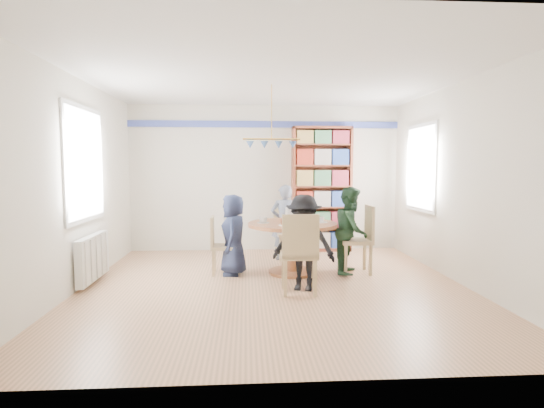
{
  "coord_description": "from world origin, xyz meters",
  "views": [
    {
      "loc": [
        -0.36,
        -5.44,
        1.56
      ],
      "look_at": [
        0.0,
        0.4,
        1.05
      ],
      "focal_mm": 28.0,
      "sensor_mm": 36.0,
      "label": 1
    }
  ],
  "objects": [
    {
      "name": "bookshelf",
      "position": [
        1.04,
        2.34,
        1.13
      ],
      "size": [
        1.09,
        0.33,
        2.3
      ],
      "color": "maroon",
      "rests_on": "ground"
    },
    {
      "name": "person_far",
      "position": [
        0.28,
        1.6,
        0.63
      ],
      "size": [
        0.48,
        0.33,
        1.27
      ],
      "primitive_type": "imported",
      "rotation": [
        0.0,
        0.0,
        3.21
      ],
      "color": "gray",
      "rests_on": "ground"
    },
    {
      "name": "tableware",
      "position": [
        0.29,
        0.69,
        0.81
      ],
      "size": [
        1.04,
        1.04,
        0.27
      ],
      "color": "white",
      "rests_on": "dining_table"
    },
    {
      "name": "ground",
      "position": [
        0.0,
        0.0,
        0.0
      ],
      "size": [
        5.0,
        5.0,
        0.0
      ],
      "primitive_type": "plane",
      "color": "tan"
    },
    {
      "name": "person_right",
      "position": [
        1.18,
        0.63,
        0.64
      ],
      "size": [
        0.67,
        0.75,
        1.28
      ],
      "primitive_type": "imported",
      "rotation": [
        0.0,
        0.0,
        1.2
      ],
      "color": "#18301C",
      "rests_on": "ground"
    },
    {
      "name": "chair_left",
      "position": [
        -0.75,
        0.7,
        0.46
      ],
      "size": [
        0.38,
        0.38,
        0.84
      ],
      "color": "tan",
      "rests_on": "ground"
    },
    {
      "name": "chair_far",
      "position": [
        0.33,
        1.71,
        0.51
      ],
      "size": [
        0.47,
        0.47,
        0.92
      ],
      "color": "tan",
      "rests_on": "ground"
    },
    {
      "name": "dining_table",
      "position": [
        0.32,
        0.67,
        0.56
      ],
      "size": [
        1.3,
        1.3,
        0.75
      ],
      "color": "brown",
      "rests_on": "ground"
    },
    {
      "name": "radiator",
      "position": [
        -2.42,
        0.3,
        0.35
      ],
      "size": [
        0.12,
        1.0,
        0.6
      ],
      "color": "silver",
      "rests_on": "ground"
    },
    {
      "name": "chair_near",
      "position": [
        0.29,
        -0.38,
        0.55
      ],
      "size": [
        0.45,
        0.45,
        1.0
      ],
      "color": "tan",
      "rests_on": "ground"
    },
    {
      "name": "room_shell",
      "position": [
        -0.26,
        0.87,
        1.65
      ],
      "size": [
        5.0,
        5.0,
        5.0
      ],
      "color": "white",
      "rests_on": "ground"
    },
    {
      "name": "person_left",
      "position": [
        -0.55,
        0.64,
        0.58
      ],
      "size": [
        0.39,
        0.58,
        1.17
      ],
      "primitive_type": "imported",
      "rotation": [
        0.0,
        0.0,
        -1.59
      ],
      "color": "#1A213A",
      "rests_on": "ground"
    },
    {
      "name": "chair_right",
      "position": [
        1.33,
        0.63,
        0.55
      ],
      "size": [
        0.46,
        0.46,
        1.0
      ],
      "color": "tan",
      "rests_on": "ground"
    },
    {
      "name": "person_near",
      "position": [
        0.36,
        -0.19,
        0.61
      ],
      "size": [
        0.89,
        0.67,
        1.22
      ],
      "primitive_type": "imported",
      "rotation": [
        0.0,
        0.0,
        -0.31
      ],
      "color": "black",
      "rests_on": "ground"
    }
  ]
}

